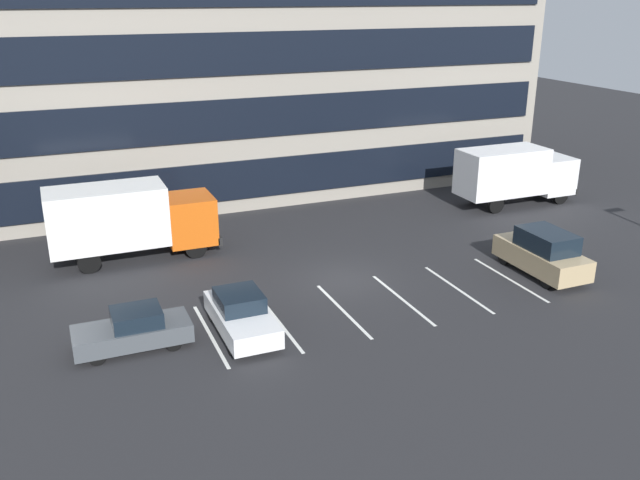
# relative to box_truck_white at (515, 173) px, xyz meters

# --- Properties ---
(ground_plane) EXTENTS (120.00, 120.00, 0.00)m
(ground_plane) POSITION_rel_box_truck_white_xyz_m (-14.45, -6.66, -2.00)
(ground_plane) COLOR #262628
(office_building) EXTENTS (39.20, 12.82, 14.40)m
(office_building) POSITION_rel_box_truck_white_xyz_m (-14.45, 11.29, 5.20)
(office_building) COLOR gray
(office_building) RESTS_ON ground_plane
(lot_markings) EXTENTS (14.14, 5.40, 0.01)m
(lot_markings) POSITION_rel_box_truck_white_xyz_m (-14.45, -9.54, -2.00)
(lot_markings) COLOR silver
(lot_markings) RESTS_ON ground_plane
(box_truck_white) EXTENTS (7.68, 2.54, 3.56)m
(box_truck_white) POSITION_rel_box_truck_white_xyz_m (0.00, 0.00, 0.00)
(box_truck_white) COLOR white
(box_truck_white) RESTS_ON ground_plane
(box_truck_orange) EXTENTS (8.03, 2.66, 3.72)m
(box_truck_orange) POSITION_rel_box_truck_white_xyz_m (-23.03, -0.22, 0.09)
(box_truck_orange) COLOR #D85914
(box_truck_orange) RESTS_ON ground_plane
(suv_tan) EXTENTS (2.01, 4.75, 2.15)m
(suv_tan) POSITION_rel_box_truck_white_xyz_m (-5.67, -9.53, -0.97)
(suv_tan) COLOR tan
(suv_tan) RESTS_ON ground_plane
(sedan_charcoal) EXTENTS (4.23, 1.77, 1.52)m
(sedan_charcoal) POSITION_rel_box_truck_white_xyz_m (-24.26, -9.39, -1.29)
(sedan_charcoal) COLOR #474C51
(sedan_charcoal) RESTS_ON ground_plane
(sedan_white) EXTENTS (1.89, 4.51, 1.62)m
(sedan_white) POSITION_rel_box_truck_white_xyz_m (-20.25, -9.76, -1.24)
(sedan_white) COLOR white
(sedan_white) RESTS_ON ground_plane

